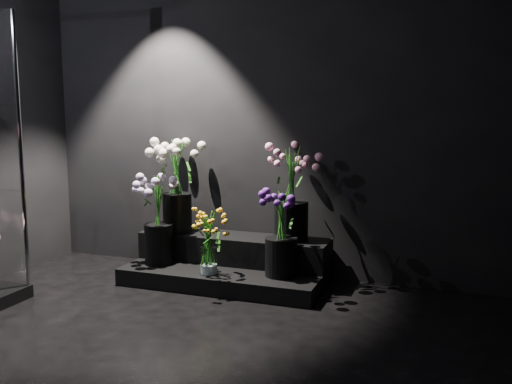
% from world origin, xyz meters
% --- Properties ---
extents(floor, '(4.00, 4.00, 0.00)m').
position_xyz_m(floor, '(0.00, 0.00, 0.00)').
color(floor, black).
rests_on(floor, ground).
extents(wall_back, '(4.00, 0.00, 4.00)m').
position_xyz_m(wall_back, '(0.00, 2.00, 1.40)').
color(wall_back, black).
rests_on(wall_back, floor).
extents(display_riser, '(1.59, 0.71, 0.35)m').
position_xyz_m(display_riser, '(-0.21, 1.68, 0.15)').
color(display_riser, black).
rests_on(display_riser, floor).
extents(bouquet_orange_bells, '(0.32, 0.32, 0.47)m').
position_xyz_m(bouquet_orange_bells, '(-0.25, 1.39, 0.38)').
color(bouquet_orange_bells, white).
rests_on(bouquet_orange_bells, display_riser).
extents(bouquet_lilac, '(0.50, 0.50, 0.73)m').
position_xyz_m(bouquet_lilac, '(-0.76, 1.53, 0.56)').
color(bouquet_lilac, black).
rests_on(bouquet_lilac, display_riser).
extents(bouquet_purple, '(0.38, 0.38, 0.66)m').
position_xyz_m(bouquet_purple, '(0.28, 1.53, 0.49)').
color(bouquet_purple, black).
rests_on(bouquet_purple, display_riser).
extents(bouquet_cream_roses, '(0.51, 0.51, 0.76)m').
position_xyz_m(bouquet_cream_roses, '(-0.71, 1.75, 0.80)').
color(bouquet_cream_roses, black).
rests_on(bouquet_cream_roses, display_riser).
extents(bouquet_pink_roses, '(0.39, 0.39, 0.73)m').
position_xyz_m(bouquet_pink_roses, '(0.28, 1.80, 0.76)').
color(bouquet_pink_roses, black).
rests_on(bouquet_pink_roses, display_riser).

